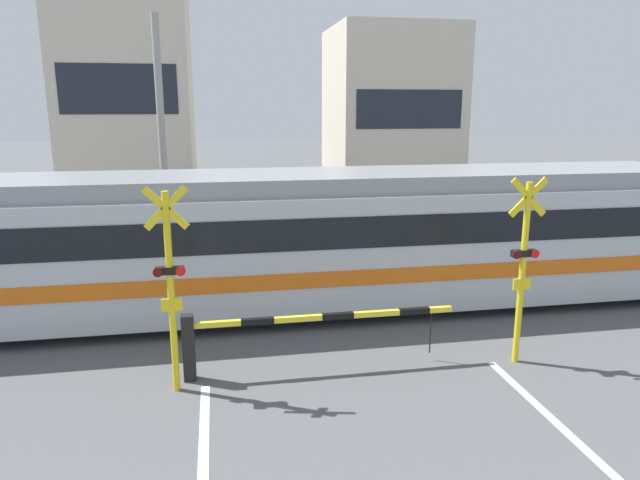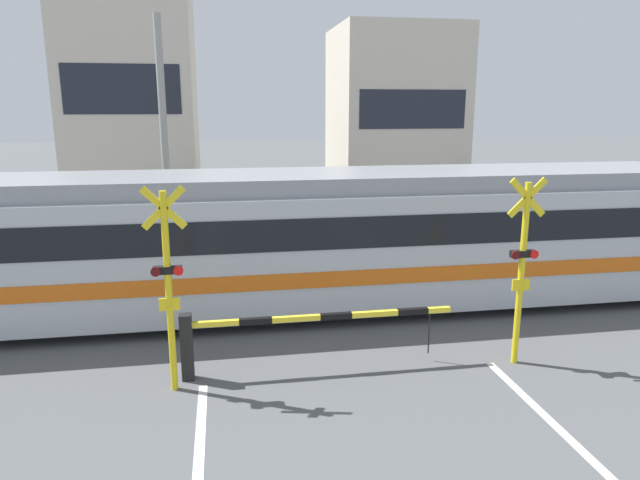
{
  "view_description": "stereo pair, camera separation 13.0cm",
  "coord_description": "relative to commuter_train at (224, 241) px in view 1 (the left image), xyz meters",
  "views": [
    {
      "loc": [
        -2.19,
        -0.31,
        4.46
      ],
      "look_at": [
        0.0,
        11.7,
        1.6
      ],
      "focal_mm": 32.0,
      "sensor_mm": 36.0,
      "label": 1
    },
    {
      "loc": [
        -2.07,
        -0.34,
        4.46
      ],
      "look_at": [
        0.0,
        11.7,
        1.6
      ],
      "focal_mm": 32.0,
      "sensor_mm": 36.0,
      "label": 2
    }
  ],
  "objects": [
    {
      "name": "building_left_of_street",
      "position": [
        -3.61,
        13.74,
        3.0
      ],
      "size": [
        5.16,
        5.37,
        9.3
      ],
      "color": "beige",
      "rests_on": "ground_plane"
    },
    {
      "name": "building_right_of_street",
      "position": [
        7.9,
        13.74,
        2.32
      ],
      "size": [
        5.43,
        5.37,
        7.93
      ],
      "color": "beige",
      "rests_on": "ground_plane"
    },
    {
      "name": "rail_track_near",
      "position": [
        2.08,
        -0.72,
        -1.61
      ],
      "size": [
        50.0,
        0.1,
        0.08
      ],
      "color": "gray",
      "rests_on": "ground_plane"
    },
    {
      "name": "crossing_barrier_near",
      "position": [
        0.62,
        -3.09,
        -0.87
      ],
      "size": [
        4.68,
        0.2,
        1.15
      ],
      "color": "black",
      "rests_on": "ground_plane"
    },
    {
      "name": "commuter_train",
      "position": [
        0.0,
        0.0,
        0.0
      ],
      "size": [
        21.64,
        2.88,
        3.08
      ],
      "color": "#B7BCC1",
      "rests_on": "ground_plane"
    },
    {
      "name": "crossing_signal_right",
      "position": [
        5.04,
        -3.41,
        0.18
      ],
      "size": [
        0.68,
        0.15,
        3.32
      ],
      "color": "yellow",
      "rests_on": "ground_plane"
    },
    {
      "name": "utility_pole_streetside",
      "position": [
        -1.63,
        5.33,
        1.86
      ],
      "size": [
        0.22,
        0.22,
        7.02
      ],
      "color": "gray",
      "rests_on": "ground_plane"
    },
    {
      "name": "pedestrian",
      "position": [
        1.18,
        6.13,
        -0.67
      ],
      "size": [
        0.38,
        0.22,
        1.71
      ],
      "color": "brown",
      "rests_on": "ground_plane"
    },
    {
      "name": "crossing_barrier_far",
      "position": [
        3.53,
        2.83,
        -0.87
      ],
      "size": [
        4.68,
        0.2,
        1.15
      ],
      "color": "black",
      "rests_on": "ground_plane"
    },
    {
      "name": "rail_track_far",
      "position": [
        2.08,
        0.72,
        -1.61
      ],
      "size": [
        50.0,
        0.1,
        0.08
      ],
      "color": "gray",
      "rests_on": "ground_plane"
    },
    {
      "name": "crossing_signal_left",
      "position": [
        -0.88,
        -3.41,
        0.18
      ],
      "size": [
        0.68,
        0.15,
        3.32
      ],
      "color": "yellow",
      "rests_on": "ground_plane"
    }
  ]
}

